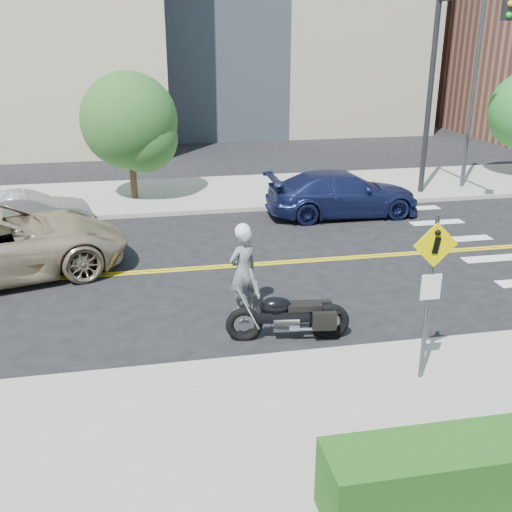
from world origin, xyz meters
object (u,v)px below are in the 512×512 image
at_px(parked_car_blue, 343,194).
at_px(motorcycle, 289,305).
at_px(pedestrian_sign, 431,283).
at_px(motorcyclist, 243,269).
at_px(parked_car_silver, 27,213).

bearing_deg(parked_car_blue, motorcycle, 154.61).
bearing_deg(motorcycle, parked_car_blue, 71.59).
relative_size(pedestrian_sign, motorcyclist, 1.45).
bearing_deg(motorcycle, motorcyclist, 122.87).
bearing_deg(motorcycle, pedestrian_sign, -40.75).
bearing_deg(parked_car_blue, parked_car_silver, 89.59).
xyz_separation_m(pedestrian_sign, motorcycle, (-1.92, 2.10, -1.22)).
height_order(motorcycle, parked_car_blue, parked_car_blue).
bearing_deg(motorcyclist, parked_car_silver, -77.18).
relative_size(pedestrian_sign, motorcycle, 1.23).
distance_m(motorcyclist, parked_car_blue, 8.21).
relative_size(motorcycle, parked_car_blue, 0.47).
relative_size(motorcyclist, parked_car_silver, 0.54).
xyz_separation_m(pedestrian_sign, parked_car_silver, (-8.25, 10.39, -1.32)).
relative_size(motorcycle, parked_car_silver, 0.63).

